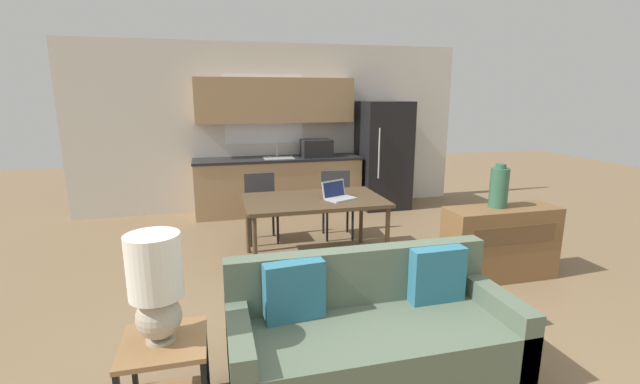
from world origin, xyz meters
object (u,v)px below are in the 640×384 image
object	(u,v)px
couch	(371,330)
table_lamp	(156,284)
dining_chair_far_right	(337,200)
credenza	(500,243)
dining_table	(314,204)
laptop	(337,194)
vase	(499,187)
dining_chair_far_left	(261,203)
side_table	(166,368)
refrigerator	(383,155)

from	to	relation	value
couch	table_lamp	xyz separation A→B (m)	(-1.31, -0.11, 0.54)
table_lamp	dining_chair_far_right	world-z (taller)	table_lamp
table_lamp	credenza	xyz separation A→B (m)	(3.20, 1.30, -0.49)
couch	credenza	world-z (taller)	couch
dining_table	laptop	bearing A→B (deg)	-14.50
vase	dining_chair_far_right	world-z (taller)	vase
vase	dining_chair_far_left	size ratio (longest dim) A/B	0.51
dining_chair_far_left	side_table	bearing A→B (deg)	-107.87
table_lamp	credenza	size ratio (longest dim) A/B	0.53
refrigerator	dining_chair_far_left	world-z (taller)	refrigerator
credenza	dining_chair_far_left	distance (m)	2.91
dining_table	side_table	xyz separation A→B (m)	(-1.42, -2.25, -0.32)
dining_chair_far_left	laptop	size ratio (longest dim) A/B	2.21
dining_chair_far_right	credenza	bearing A→B (deg)	-47.79
dining_chair_far_right	vase	bearing A→B (deg)	-48.05
credenza	dining_chair_far_left	xyz separation A→B (m)	(-2.27, 1.82, 0.12)
dining_chair_far_right	laptop	bearing A→B (deg)	-99.75
vase	dining_chair_far_left	bearing A→B (deg)	141.46
dining_chair_far_right	dining_chair_far_left	bearing A→B (deg)	-177.37
dining_table	side_table	world-z (taller)	dining_table
credenza	dining_chair_far_right	distance (m)	2.16
laptop	couch	bearing A→B (deg)	-125.09
table_lamp	laptop	bearing A→B (deg)	52.21
refrigerator	side_table	world-z (taller)	refrigerator
vase	dining_chair_far_right	xyz separation A→B (m)	(-1.21, 1.71, -0.47)
dining_table	dining_chair_far_left	bearing A→B (deg)	119.97
couch	credenza	bearing A→B (deg)	32.28
dining_chair_far_right	side_table	bearing A→B (deg)	-115.74
refrigerator	laptop	bearing A→B (deg)	-123.70
refrigerator	laptop	distance (m)	2.63
credenza	laptop	xyz separation A→B (m)	(-1.51, 0.88, 0.41)
refrigerator	dining_chair_far_left	xyz separation A→B (m)	(-2.22, -1.24, -0.39)
table_lamp	dining_table	bearing A→B (deg)	57.43
couch	credenza	distance (m)	2.23
credenza	vase	size ratio (longest dim) A/B	2.62
dining_chair_far_left	credenza	bearing A→B (deg)	-40.22
side_table	vase	distance (m)	3.48
refrigerator	couch	world-z (taller)	refrigerator
dining_table	side_table	distance (m)	2.68
refrigerator	vase	world-z (taller)	refrigerator
vase	laptop	distance (m)	1.70
dining_table	side_table	size ratio (longest dim) A/B	2.95
couch	dining_chair_far_left	xyz separation A→B (m)	(-0.38, 3.01, 0.16)
side_table	laptop	world-z (taller)	laptop
dining_table	vase	distance (m)	1.97
dining_chair_far_left	laptop	distance (m)	1.24
side_table	dining_chair_far_left	bearing A→B (deg)	73.67
refrigerator	dining_chair_far_right	bearing A→B (deg)	-132.50
dining_chair_far_left	table_lamp	bearing A→B (deg)	-108.15
couch	vase	xyz separation A→B (m)	(1.84, 1.23, 0.63)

